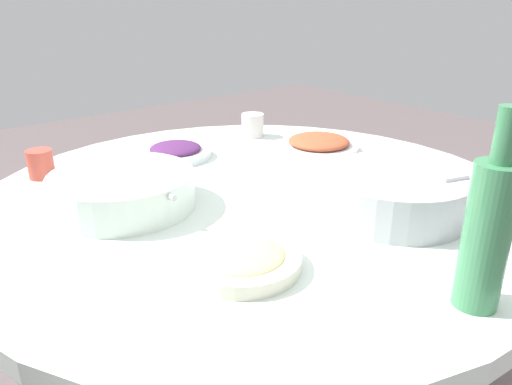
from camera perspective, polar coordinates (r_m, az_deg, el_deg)
name	(u,v)px	position (r m, az deg, el deg)	size (l,w,h in m)	color
round_dining_table	(255,242)	(1.17, -0.10, -5.65)	(1.23, 1.23, 0.73)	#99999E
rice_bowl	(396,193)	(1.04, 15.64, -0.01)	(0.30, 0.30, 0.09)	#B2B5BA
soup_bowl	(123,192)	(1.07, -14.97, 0.11)	(0.32, 0.30, 0.07)	white
dish_stirfry	(319,144)	(1.43, 7.18, 5.51)	(0.22, 0.22, 0.04)	silver
dish_eggplant	(175,152)	(1.38, -9.21, 4.64)	(0.19, 0.19, 0.04)	silver
dish_noodles	(242,259)	(0.82, -1.56, -7.59)	(0.19, 0.19, 0.04)	silver
green_bottle	(487,231)	(0.75, 24.87, -4.05)	(0.06, 0.06, 0.29)	#3B7E51
tea_cup_near	(41,164)	(1.31, -23.35, 3.02)	(0.06, 0.06, 0.07)	#C04739
tea_cup_far	(253,125)	(1.56, -0.38, 7.68)	(0.07, 0.07, 0.07)	silver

